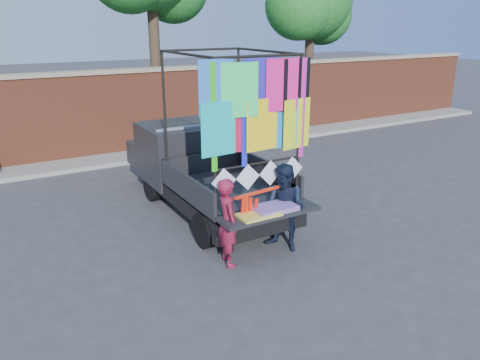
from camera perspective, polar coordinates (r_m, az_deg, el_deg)
ground at (r=9.43m, az=2.50°, el=-6.02°), size 90.00×90.00×0.00m
brick_wall at (r=15.17m, az=-11.95°, el=8.37°), size 30.00×0.45×2.61m
curb at (r=14.79m, az=-10.75°, el=3.15°), size 30.00×1.20×0.12m
tree_right at (r=19.58m, az=8.92°, el=20.86°), size 4.20×3.30×6.62m
pickup_truck at (r=10.56m, az=-5.55°, el=1.72°), size 2.18×5.47×3.45m
woman at (r=7.85m, az=-1.49°, el=-5.15°), size 0.46×0.62×1.54m
man at (r=8.38m, az=5.56°, el=-3.41°), size 0.89×0.96×1.60m
streamer_bundle at (r=7.95m, az=1.56°, el=-3.02°), size 0.99×0.17×0.68m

